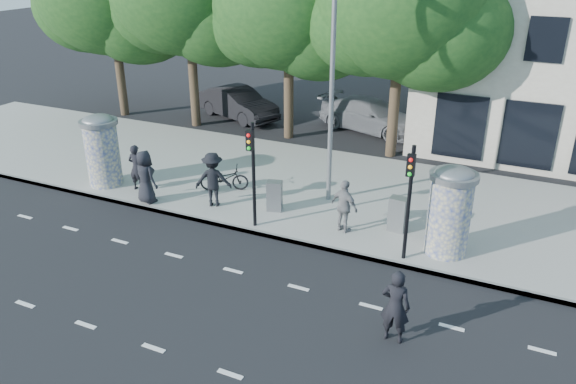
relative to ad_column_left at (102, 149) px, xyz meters
The scene contains 22 objects.
ground 8.63m from the ad_column_left, 32.01° to the right, with size 120.00×120.00×0.00m, color black.
sidewalk 7.94m from the ad_column_left, 22.62° to the left, with size 40.00×8.00×0.15m, color gray.
curb 7.41m from the ad_column_left, ahead, with size 40.00×0.10×0.16m, color slate.
lane_dash_near 9.95m from the ad_column_left, 42.94° to the right, with size 32.00×0.12×0.01m, color silver.
lane_dash_far 7.99m from the ad_column_left, 23.29° to the right, with size 32.00×0.12×0.01m, color silver.
ad_column_left is the anchor object (origin of this frame).
ad_column_right 12.40m from the ad_column_left, ahead, with size 1.36×1.36×2.65m.
traffic_pole_near 6.67m from the ad_column_left, ahead, with size 0.22×0.31×3.40m.
traffic_pole_far 11.44m from the ad_column_left, ahead, with size 0.22×0.31×3.40m.
street_lamp 8.90m from the ad_column_left, 14.94° to the left, with size 0.25×0.93×8.00m.
tree_near_left 10.07m from the ad_column_left, 65.71° to the left, with size 6.80×6.80×8.97m.
tree_center 12.62m from the ad_column_left, 41.88° to the left, with size 7.00×7.00×9.30m.
ped_a 2.53m from the ad_column_left, 15.13° to the right, with size 0.91×0.59×1.87m, color black.
ped_b 1.53m from the ad_column_left, ahead, with size 0.62×0.41×1.71m, color black.
ped_d 4.65m from the ad_column_left, ahead, with size 1.22×0.70×1.89m, color black.
ped_e 9.31m from the ad_column_left, ahead, with size 1.00×0.57×1.71m, color gray.
man_road 12.73m from the ad_column_left, 18.89° to the right, with size 0.67×0.44×1.84m, color black.
bicycle 4.60m from the ad_column_left, 17.44° to the left, with size 1.74×0.61×0.91m, color black.
cabinet_left 6.76m from the ad_column_left, ahead, with size 0.50×0.36×1.04m, color slate.
cabinet_right 10.85m from the ad_column_left, ahead, with size 0.53×0.39×1.11m, color slate.
car_mid 9.96m from the ad_column_left, 89.88° to the left, with size 4.81×1.68×1.58m, color black.
car_right 12.83m from the ad_column_left, 57.53° to the left, with size 5.25×2.13×1.52m, color slate.
Camera 1 is at (7.02, -10.13, 8.42)m, focal length 35.00 mm.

